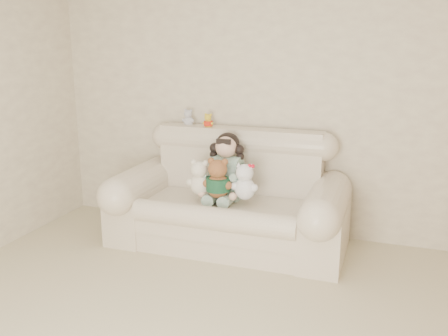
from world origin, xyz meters
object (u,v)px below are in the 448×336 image
(sofa, at_px, (228,191))
(seated_child, at_px, (226,166))
(brown_teddy, at_px, (218,174))
(cream_teddy, at_px, (200,174))
(white_cat, at_px, (245,178))

(sofa, bearing_deg, seated_child, 116.87)
(brown_teddy, bearing_deg, sofa, 54.80)
(brown_teddy, distance_m, cream_teddy, 0.18)
(white_cat, bearing_deg, cream_teddy, -165.94)
(cream_teddy, bearing_deg, seated_child, 64.81)
(sofa, xyz_separation_m, white_cat, (0.20, -0.13, 0.17))
(seated_child, height_order, white_cat, seated_child)
(sofa, bearing_deg, cream_teddy, -147.53)
(sofa, relative_size, cream_teddy, 5.69)
(sofa, distance_m, seated_child, 0.23)
(brown_teddy, relative_size, white_cat, 1.09)
(white_cat, relative_size, cream_teddy, 1.02)
(brown_teddy, height_order, white_cat, brown_teddy)
(white_cat, xyz_separation_m, cream_teddy, (-0.41, -0.01, -0.00))
(seated_child, bearing_deg, sofa, -53.15)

